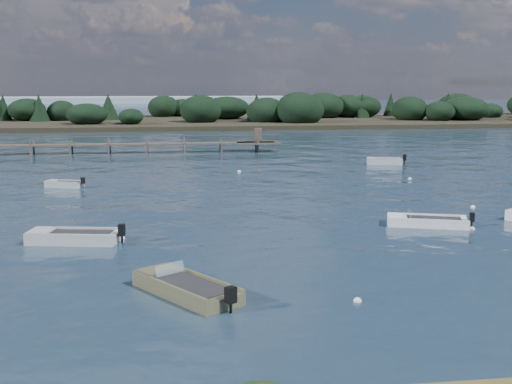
{
  "coord_description": "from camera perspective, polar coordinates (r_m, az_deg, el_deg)",
  "views": [
    {
      "loc": [
        -6.03,
        -26.76,
        8.06
      ],
      "look_at": [
        -0.69,
        14.0,
        1.0
      ],
      "focal_mm": 45.0,
      "sensor_mm": 36.0,
      "label": 1
    }
  ],
  "objects": [
    {
      "name": "dinghy_mid_grey",
      "position": [
        34.02,
        -15.9,
        -4.05
      ],
      "size": [
        5.01,
        2.52,
        1.24
      ],
      "color": "#ABB0B3",
      "rests_on": "ground"
    },
    {
      "name": "buoy_e",
      "position": [
        58.39,
        -1.5,
        1.81
      ],
      "size": [
        0.32,
        0.32,
        0.32
      ],
      "primitive_type": "sphere",
      "color": "white",
      "rests_on": "ground"
    },
    {
      "name": "dinghy_near_olive",
      "position": [
        25.05,
        -6.25,
        -8.68
      ],
      "size": [
        4.26,
        5.04,
        1.28
      ],
      "color": "#6B6947",
      "rests_on": "ground"
    },
    {
      "name": "buoy_a",
      "position": [
        24.51,
        9.01,
        -9.58
      ],
      "size": [
        0.32,
        0.32,
        0.32
      ],
      "primitive_type": "sphere",
      "color": "white",
      "rests_on": "ground"
    },
    {
      "name": "tender_far_grey_b",
      "position": [
        64.95,
        11.35,
        2.59
      ],
      "size": [
        3.88,
        2.08,
        1.3
      ],
      "color": "#ABB0B3",
      "rests_on": "ground"
    },
    {
      "name": "far_headland",
      "position": [
        130.64,
        6.33,
        7.02
      ],
      "size": [
        190.0,
        40.0,
        5.8
      ],
      "color": "black",
      "rests_on": "ground"
    },
    {
      "name": "buoy_b",
      "position": [
        37.57,
        18.65,
        -3.16
      ],
      "size": [
        0.32,
        0.32,
        0.32
      ],
      "primitive_type": "sphere",
      "color": "white",
      "rests_on": "ground"
    },
    {
      "name": "jetty",
      "position": [
        76.71,
        -19.29,
        3.91
      ],
      "size": [
        64.5,
        3.2,
        3.4
      ],
      "color": "brown",
      "rests_on": "ground"
    },
    {
      "name": "buoy_extra_a",
      "position": [
        40.02,
        17.6,
        -2.34
      ],
      "size": [
        0.32,
        0.32,
        0.32
      ],
      "primitive_type": "sphere",
      "color": "white",
      "rests_on": "ground"
    },
    {
      "name": "ground",
      "position": [
        87.34,
        -3.48,
        4.43
      ],
      "size": [
        400.0,
        400.0,
        0.0
      ],
      "primitive_type": "plane",
      "color": "#172737",
      "rests_on": "ground"
    },
    {
      "name": "buoy_d",
      "position": [
        44.04,
        18.72,
        -1.32
      ],
      "size": [
        0.32,
        0.32,
        0.32
      ],
      "primitive_type": "sphere",
      "color": "white",
      "rests_on": "ground"
    },
    {
      "name": "dinghy_mid_white_a",
      "position": [
        37.76,
        14.94,
        -2.69
      ],
      "size": [
        4.84,
        2.96,
        1.12
      ],
      "color": "white",
      "rests_on": "ground"
    },
    {
      "name": "buoy_c",
      "position": [
        34.23,
        -11.83,
        -4.09
      ],
      "size": [
        0.32,
        0.32,
        0.32
      ],
      "primitive_type": "sphere",
      "color": "white",
      "rests_on": "ground"
    },
    {
      "name": "tender_far_grey",
      "position": [
        52.02,
        -16.67,
        0.58
      ],
      "size": [
        3.19,
        2.05,
        1.02
      ],
      "color": "#ABB0B3",
      "rests_on": "ground"
    },
    {
      "name": "buoy_extra_b",
      "position": [
        55.49,
        13.52,
        1.12
      ],
      "size": [
        0.32,
        0.32,
        0.32
      ],
      "primitive_type": "sphere",
      "color": "white",
      "rests_on": "ground"
    }
  ]
}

